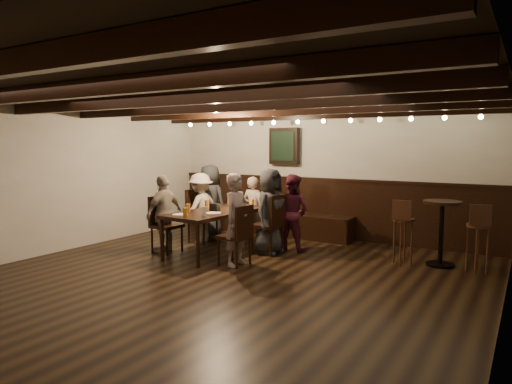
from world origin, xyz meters
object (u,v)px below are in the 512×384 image
Objects in this scene: chair_right_far at (235,247)px; bar_stool_right at (477,247)px; dining_table at (217,214)px; person_bench_right at (292,212)px; person_bench_left at (210,201)px; person_right_far at (237,220)px; person_left_far at (164,214)px; bar_stool_left at (403,240)px; person_right_near at (270,211)px; person_bench_centre at (253,209)px; chair_right_near at (268,235)px; person_left_near at (201,208)px; chair_left_far at (166,235)px; high_top_table at (442,223)px; chair_left_near at (202,226)px.

bar_stool_right is (3.11, 1.38, 0.09)m from chair_right_far.
person_bench_right is (0.95, 0.85, -0.00)m from dining_table.
person_bench_left is 1.02× the size of person_right_far.
bar_stool_right is at bearing 109.02° from person_left_far.
bar_stool_left is (2.80, 0.84, -0.28)m from dining_table.
person_right_near is 0.90m from person_right_far.
person_bench_left is 4.66m from bar_stool_right.
person_bench_centre reaches higher than chair_right_far.
person_left_far reaches higher than chair_right_far.
person_bench_left is (-1.59, 0.54, 0.40)m from chair_right_near.
person_left_far is 1.31× the size of bar_stool_right.
person_bench_centre reaches higher than bar_stool_left.
person_right_far reaches higher than person_bench_centre.
person_left_near is 0.99× the size of person_left_far.
dining_table is at bearing 121.99° from chair_right_near.
person_left_near is 3.55m from bar_stool_left.
chair_right_far is at bearing -32.04° from dining_table.
chair_right_far is at bearing 140.18° from person_bench_left.
person_left_near reaches higher than chair_right_far.
chair_left_far is at bearing 97.61° from person_bench_left.
chair_right_far is 0.71× the size of person_left_near.
chair_right_near is 2.66m from high_top_table.
chair_left_near is 0.77× the size of person_left_near.
chair_left_far is 1.44m from chair_right_far.
high_top_table is at bearing 112.97° from chair_left_far.
person_left_far is (-1.72, -1.26, 0.00)m from person_bench_right.
chair_left_far is 1.04× the size of chair_right_far.
person_bench_left reaches higher than bar_stool_right.
bar_stool_left is at bearing -74.74° from person_right_near.
bar_stool_right is (3.03, 0.49, -0.33)m from person_right_near.
person_right_far is at bearing 83.66° from person_bench_right.
chair_left_far is 1.52m from person_right_far.
person_left_near is at bearing 90.00° from person_right_near.
dining_table is at bearing -164.87° from bar_stool_left.
person_left_far is 1.75m from person_right_near.
chair_right_near is at bearing 164.48° from person_bench_left.
high_top_table is (4.03, 0.56, -0.00)m from person_left_near.
chair_left_far is (-0.05, -0.90, -0.01)m from chair_left_near.
chair_left_near is 0.76× the size of person_left_far.
person_left_near reaches higher than bar_stool_left.
chair_right_far is (-0.05, -0.90, -0.02)m from chair_right_near.
chair_left_near is at bearing -172.00° from high_top_table.
person_right_near is (1.47, -0.08, 0.40)m from chair_left_near.
person_bench_centre is 1.68m from person_right_far.
person_bench_centre is (0.06, 1.05, -0.05)m from dining_table.
chair_right_near is at bearing 90.00° from chair_left_near.
chair_right_far is 1.41m from person_bench_right.
bar_stool_left reaches higher than chair_left_far.
person_left_far is (-0.03, 0.00, 0.36)m from chair_left_far.
person_bench_centre is 0.93× the size of person_left_far.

